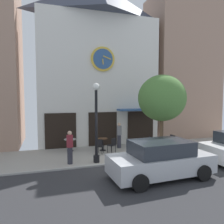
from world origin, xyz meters
TOP-DOWN VIEW (x-y plane):
  - ground_plane at (0.00, -0.72)m, footprint 24.24×10.02m
  - clock_building at (0.19, 5.45)m, footprint 8.52×3.64m
  - neighbor_building_right at (7.72, 6.11)m, footprint 5.63×3.67m
  - street_lamp at (-1.12, 0.65)m, footprint 0.36×0.36m
  - street_tree at (2.58, 0.55)m, footprint 2.68×2.41m
  - cafe_table_near_door at (-2.15, 3.31)m, footprint 0.75×0.75m
  - cafe_table_center_left at (-0.20, 2.85)m, footprint 0.61×0.61m
  - cafe_table_center at (3.41, 1.48)m, footprint 0.68×0.68m
  - cafe_chair_by_entrance at (4.15, 1.93)m, footprint 0.50×0.50m
  - cafe_chair_facing_street at (4.09, 0.96)m, footprint 0.57×0.57m
  - cafe_chair_outer at (0.23, 2.16)m, footprint 0.55×0.55m
  - cafe_chair_mid_row at (2.64, 1.86)m, footprint 0.48×0.48m
  - cafe_chair_facing_wall at (-0.58, 2.09)m, footprint 0.55×0.55m
  - pedestrian_maroon at (-2.44, 0.81)m, footprint 0.37×0.37m
  - pedestrian_grey at (1.02, 3.21)m, footprint 0.45×0.45m
  - parked_car_silver at (0.96, -2.13)m, footprint 4.38×2.18m

SIDE VIEW (x-z plane):
  - ground_plane at x=0.00m, z-range -0.09..0.04m
  - cafe_table_center_left at x=-0.20m, z-range 0.12..0.89m
  - cafe_table_center at x=3.41m, z-range 0.14..0.89m
  - cafe_chair_by_entrance at x=4.15m, z-range 0.08..0.98m
  - cafe_chair_facing_street at x=4.09m, z-range 0.08..0.98m
  - cafe_chair_outer at x=0.23m, z-range 0.08..0.98m
  - cafe_chair_mid_row at x=2.64m, z-range 0.08..0.98m
  - cafe_chair_facing_wall at x=-0.58m, z-range 0.08..0.98m
  - cafe_table_near_door at x=-2.15m, z-range 0.17..0.92m
  - parked_car_silver at x=0.96m, z-range -0.01..1.54m
  - pedestrian_maroon at x=-2.44m, z-range 0.03..1.70m
  - pedestrian_grey at x=1.02m, z-range 0.03..1.70m
  - street_lamp at x=-1.12m, z-range 0.03..4.07m
  - street_tree at x=2.58m, z-range 1.00..5.56m
  - neighbor_building_right at x=7.72m, z-range 0.00..11.61m
  - clock_building at x=0.19m, z-range 0.21..11.75m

